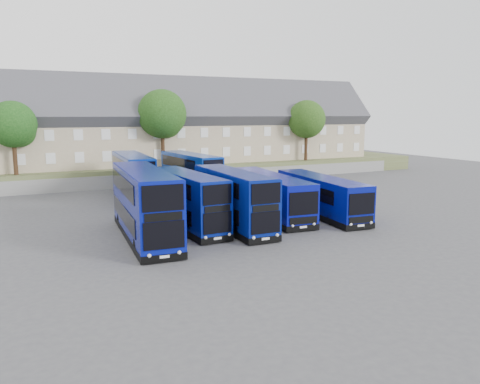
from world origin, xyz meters
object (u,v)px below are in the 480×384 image
(tree_west, at_px, (14,126))
(tree_far, at_px, (314,118))
(tree_mid, at_px, (163,116))
(tree_east, at_px, (307,121))
(dd_front_mid, at_px, (187,201))
(coach_east_a, at_px, (269,196))
(dd_front_left, at_px, (145,205))

(tree_west, relative_size, tree_far, 0.88)
(tree_mid, height_order, tree_east, tree_mid)
(tree_east, bearing_deg, tree_far, 49.40)
(dd_front_mid, distance_m, tree_mid, 23.91)
(dd_front_mid, relative_size, coach_east_a, 0.82)
(dd_front_left, height_order, tree_west, tree_west)
(dd_front_left, bearing_deg, tree_west, 111.40)
(dd_front_mid, distance_m, coach_east_a, 7.63)
(dd_front_mid, distance_m, tree_west, 25.19)
(dd_front_left, relative_size, dd_front_mid, 1.15)
(dd_front_left, height_order, tree_far, tree_far)
(dd_front_left, bearing_deg, tree_mid, 74.46)
(dd_front_left, bearing_deg, tree_far, 45.54)
(dd_front_mid, xyz_separation_m, tree_far, (31.00, 29.08, 5.75))
(dd_front_left, xyz_separation_m, tree_west, (-7.45, 23.68, 4.78))
(tree_mid, relative_size, tree_far, 1.06)
(dd_front_left, distance_m, tree_west, 25.27)
(tree_far, bearing_deg, tree_east, -130.60)
(dd_front_left, xyz_separation_m, tree_far, (34.55, 30.68, 5.45))
(tree_east, distance_m, tree_far, 9.23)
(dd_front_left, distance_m, coach_east_a, 11.46)
(tree_east, xyz_separation_m, tree_far, (6.00, 7.00, 0.34))
(dd_front_mid, distance_m, tree_far, 42.89)
(tree_east, height_order, tree_far, tree_far)
(tree_west, bearing_deg, coach_east_a, -48.35)
(tree_east, bearing_deg, tree_mid, 178.57)
(dd_front_left, xyz_separation_m, dd_front_mid, (3.56, 1.60, -0.30))
(tree_east, bearing_deg, tree_west, -180.00)
(dd_front_left, distance_m, tree_east, 37.44)
(tree_west, bearing_deg, dd_front_mid, -63.51)
(tree_far, bearing_deg, dd_front_left, -138.40)
(dd_front_left, relative_size, tree_east, 1.45)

